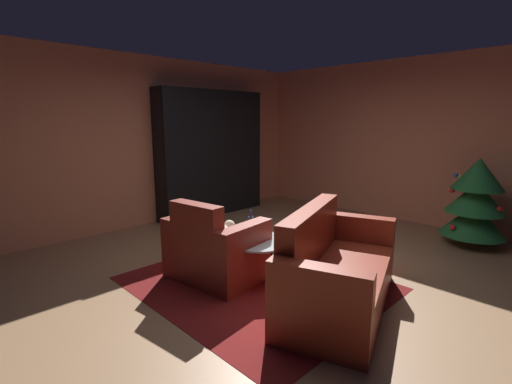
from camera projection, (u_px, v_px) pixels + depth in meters
ground_plane at (285, 272)px, 4.18m from camera, size 7.56×7.56×0.00m
wall_back at (410, 141)px, 6.11m from camera, size 5.98×0.06×2.73m
wall_left at (149, 142)px, 5.97m from camera, size 0.06×6.42×2.73m
area_rug at (256, 283)px, 3.89m from camera, size 2.50×2.12×0.01m
bookshelf_unit at (219, 155)px, 6.70m from camera, size 0.37×2.14×2.24m
armchair_red at (215, 250)px, 3.98m from camera, size 1.06×0.86×0.89m
couch_red at (335, 273)px, 3.39m from camera, size 1.31×1.88×0.92m
coffee_table at (259, 244)px, 3.92m from camera, size 0.69×0.69×0.44m
book_stack_on_table at (256, 233)px, 3.93m from camera, size 0.20×0.18×0.15m
bottle_on_table at (251, 226)px, 4.05m from camera, size 0.07×0.07×0.30m
decorated_tree at (475, 201)px, 4.99m from camera, size 0.84×0.84×1.22m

